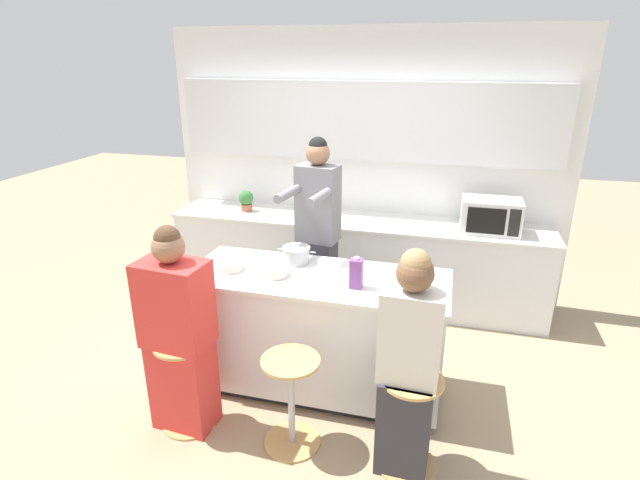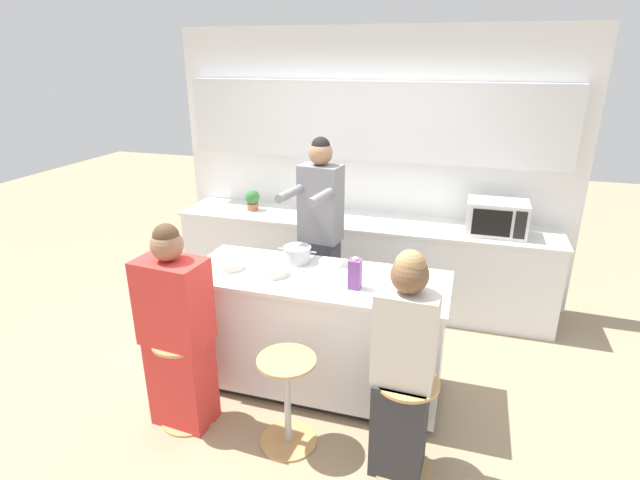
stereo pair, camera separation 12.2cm
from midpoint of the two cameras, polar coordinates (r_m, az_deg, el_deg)
ground_plane at (r=4.09m, az=0.57°, el=-16.11°), size 16.00×16.00×0.00m
wall_back at (r=5.12m, az=6.44°, el=10.32°), size 4.07×0.22×2.70m
back_counter at (r=5.15m, az=5.32°, el=-2.39°), size 3.77×0.64×0.88m
kitchen_island at (r=3.82m, az=0.60°, el=-10.42°), size 1.89×0.74×0.93m
bar_stool_leftmost at (r=3.66m, az=-14.29°, el=-14.90°), size 0.38×0.38×0.65m
bar_stool_center at (r=3.38m, az=-2.67°, el=-17.53°), size 0.38×0.38×0.65m
bar_stool_rightmost at (r=3.26m, az=10.78°, el=-19.65°), size 0.38×0.38×0.65m
person_cooking at (r=4.24m, az=0.85°, el=-0.37°), size 0.41×0.62×1.83m
person_wrapped_blanket at (r=3.48m, az=-15.04°, el=-10.30°), size 0.46×0.32×1.47m
person_seated_near at (r=3.05m, az=10.62°, el=-14.81°), size 0.36×0.28×1.47m
cooking_pot at (r=3.82m, az=-1.70°, el=-1.66°), size 0.30×0.21×0.13m
fruit_bowl at (r=3.76m, az=-9.22°, el=-2.84°), size 0.19×0.19×0.06m
mixing_bowl_steel at (r=3.62m, az=-4.26°, el=-3.56°), size 0.20×0.20×0.06m
coffee_cup_near at (r=3.28m, az=10.26°, el=-6.20°), size 0.11×0.08×0.09m
coffee_cup_far at (r=3.44m, az=10.70°, el=-4.94°), size 0.11×0.08×0.09m
juice_carton at (r=3.40m, az=5.04°, el=-3.87°), size 0.08×0.08×0.22m
microwave at (r=4.83m, az=20.22°, el=2.39°), size 0.53×0.34×0.31m
potted_plant at (r=5.30m, az=-7.08°, el=4.63°), size 0.15×0.15×0.22m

